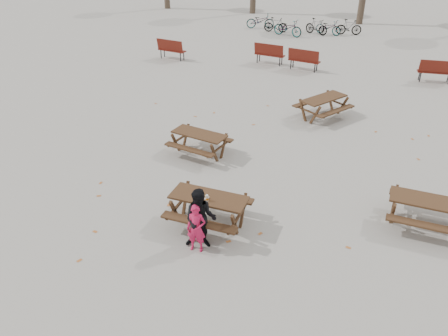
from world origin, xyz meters
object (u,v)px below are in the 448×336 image
(child, at_px, (196,228))
(adult, at_px, (201,219))
(picnic_table_east, at_px, (426,214))
(food_tray, at_px, (205,198))
(picnic_table_far, at_px, (323,108))
(main_picnic_table, at_px, (209,203))
(soda_bottle, at_px, (207,198))
(picnic_table_north, at_px, (200,144))

(child, relative_size, adult, 0.80)
(child, relative_size, picnic_table_east, 0.66)
(food_tray, bearing_deg, picnic_table_far, 78.87)
(main_picnic_table, bearing_deg, child, -83.61)
(picnic_table_far, bearing_deg, food_tray, -159.37)
(food_tray, relative_size, picnic_table_east, 0.10)
(soda_bottle, xyz_separation_m, picnic_table_east, (4.77, 1.88, -0.47))
(main_picnic_table, height_order, food_tray, food_tray)
(child, distance_m, picnic_table_far, 8.46)
(child, bearing_deg, picnic_table_far, 72.90)
(main_picnic_table, bearing_deg, picnic_table_far, 79.13)
(picnic_table_east, bearing_deg, child, -149.04)
(picnic_table_north, bearing_deg, soda_bottle, -54.24)
(food_tray, relative_size, picnic_table_north, 0.11)
(soda_bottle, bearing_deg, main_picnic_table, 101.84)
(soda_bottle, distance_m, adult, 0.65)
(picnic_table_far, bearing_deg, main_picnic_table, -159.11)
(picnic_table_east, bearing_deg, main_picnic_table, -159.11)
(adult, bearing_deg, picnic_table_north, 99.01)
(adult, xyz_separation_m, picnic_table_far, (1.28, 8.20, -0.35))
(picnic_table_east, bearing_deg, food_tray, -158.27)
(food_tray, xyz_separation_m, adult, (0.20, -0.71, -0.06))
(picnic_table_far, bearing_deg, adult, -157.07)
(food_tray, height_order, picnic_table_far, food_tray)
(adult, relative_size, picnic_table_north, 0.87)
(picnic_table_north, relative_size, picnic_table_far, 0.94)
(main_picnic_table, distance_m, soda_bottle, 0.32)
(child, bearing_deg, picnic_table_north, 104.63)
(adult, bearing_deg, child, -118.32)
(food_tray, distance_m, adult, 0.74)
(food_tray, xyz_separation_m, child, (0.16, -0.86, -0.21))
(picnic_table_far, bearing_deg, picnic_table_east, -117.46)
(soda_bottle, height_order, picnic_table_far, soda_bottle)
(child, xyz_separation_m, adult, (0.04, 0.15, 0.15))
(child, bearing_deg, adult, 68.54)
(adult, distance_m, picnic_table_north, 4.36)
(main_picnic_table, relative_size, food_tray, 10.00)
(child, bearing_deg, picnic_table_east, 21.36)
(picnic_table_north, distance_m, picnic_table_far, 5.22)
(soda_bottle, xyz_separation_m, child, (0.07, -0.79, -0.27))
(picnic_table_north, bearing_deg, picnic_table_east, -3.48)
(soda_bottle, bearing_deg, adult, -80.36)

